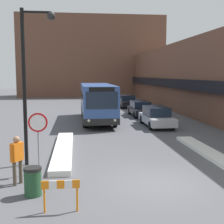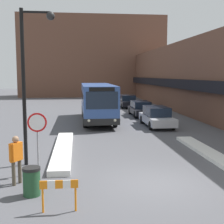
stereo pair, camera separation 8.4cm
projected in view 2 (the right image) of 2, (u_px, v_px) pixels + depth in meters
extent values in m
plane|color=#515156|center=(157.00, 184.00, 11.35)|extent=(160.00, 160.00, 0.00)
cube|color=brown|center=(190.00, 77.00, 35.70)|extent=(5.00, 60.00, 7.35)
cube|color=black|center=(166.00, 83.00, 35.47)|extent=(0.50, 60.00, 0.90)
cube|color=brown|center=(92.00, 57.00, 57.71)|extent=(26.00, 8.00, 14.35)
cube|color=silver|center=(63.00, 150.00, 16.00)|extent=(0.90, 8.05, 0.25)
cube|color=silver|center=(213.00, 155.00, 14.99)|extent=(0.90, 8.29, 0.18)
cube|color=#335193|center=(97.00, 100.00, 26.39)|extent=(2.52, 10.03, 2.68)
cube|color=black|center=(97.00, 113.00, 26.52)|extent=(2.54, 10.05, 0.47)
cube|color=#192333|center=(97.00, 96.00, 26.34)|extent=(2.54, 9.23, 0.74)
cube|color=#192333|center=(102.00, 100.00, 21.38)|extent=(2.22, 0.03, 1.20)
cube|color=black|center=(102.00, 89.00, 21.29)|extent=(1.76, 0.03, 0.28)
sphere|color=#F2EAC6|center=(89.00, 121.00, 21.44)|extent=(0.20, 0.20, 0.20)
sphere|color=#F2EAC6|center=(115.00, 120.00, 21.64)|extent=(0.20, 0.20, 0.20)
cylinder|color=black|center=(85.00, 121.00, 23.34)|extent=(0.28, 1.06, 1.06)
cylinder|color=black|center=(115.00, 120.00, 23.59)|extent=(0.28, 1.06, 1.06)
cylinder|color=black|center=(83.00, 111.00, 29.48)|extent=(0.28, 1.06, 1.06)
cylinder|color=black|center=(107.00, 111.00, 29.73)|extent=(0.28, 1.06, 1.06)
cube|color=#B7B7BC|center=(157.00, 119.00, 23.90)|extent=(1.83, 4.88, 0.57)
cube|color=#192333|center=(157.00, 111.00, 23.94)|extent=(1.61, 2.68, 0.68)
cylinder|color=black|center=(173.00, 125.00, 22.52)|extent=(0.20, 0.65, 0.65)
cylinder|color=black|center=(151.00, 126.00, 22.34)|extent=(0.20, 0.65, 0.65)
cylinder|color=black|center=(162.00, 119.00, 25.51)|extent=(0.20, 0.65, 0.65)
cylinder|color=black|center=(142.00, 120.00, 25.32)|extent=(0.20, 0.65, 0.65)
cube|color=black|center=(141.00, 111.00, 29.92)|extent=(1.77, 4.70, 0.52)
cube|color=#192333|center=(141.00, 104.00, 29.97)|extent=(1.56, 2.59, 0.64)
cylinder|color=black|center=(153.00, 114.00, 28.59)|extent=(0.20, 0.66, 0.66)
cylinder|color=black|center=(135.00, 115.00, 28.42)|extent=(0.20, 0.66, 0.66)
cylinder|color=black|center=(146.00, 111.00, 31.47)|extent=(0.20, 0.66, 0.66)
cylinder|color=black|center=(130.00, 111.00, 31.29)|extent=(0.20, 0.66, 0.66)
cube|color=black|center=(128.00, 103.00, 37.78)|extent=(1.87, 4.30, 0.57)
cube|color=#192333|center=(127.00, 98.00, 37.81)|extent=(1.65, 2.37, 0.68)
cylinder|color=black|center=(137.00, 106.00, 36.58)|extent=(0.20, 0.63, 0.63)
cylinder|color=black|center=(122.00, 106.00, 36.39)|extent=(0.20, 0.63, 0.63)
cylinder|color=black|center=(133.00, 104.00, 39.21)|extent=(0.20, 0.63, 0.63)
cylinder|color=black|center=(119.00, 104.00, 39.03)|extent=(0.20, 0.63, 0.63)
cylinder|color=gray|center=(38.00, 144.00, 12.37)|extent=(0.07, 0.07, 2.46)
cylinder|color=red|center=(37.00, 122.00, 12.25)|extent=(0.76, 0.03, 0.76)
cylinder|color=white|center=(37.00, 122.00, 12.23)|extent=(0.62, 0.02, 0.62)
cylinder|color=black|center=(24.00, 89.00, 13.35)|extent=(0.16, 0.16, 6.71)
cylinder|color=black|center=(36.00, 12.00, 13.03)|extent=(1.20, 0.10, 0.10)
sphere|color=black|center=(51.00, 16.00, 13.12)|extent=(0.36, 0.36, 0.36)
cylinder|color=brown|center=(14.00, 174.00, 11.11)|extent=(0.13, 0.13, 0.88)
cylinder|color=brown|center=(20.00, 171.00, 11.39)|extent=(0.13, 0.13, 0.88)
cube|color=orange|center=(16.00, 152.00, 11.16)|extent=(0.44, 0.52, 0.66)
sphere|color=#9E7556|center=(16.00, 139.00, 11.11)|extent=(0.24, 0.24, 0.24)
cylinder|color=orange|center=(11.00, 154.00, 10.95)|extent=(0.10, 0.10, 0.62)
cylinder|color=orange|center=(21.00, 151.00, 11.38)|extent=(0.10, 0.10, 0.62)
cylinder|color=#234C2D|center=(32.00, 183.00, 10.20)|extent=(0.56, 0.56, 0.85)
cylinder|color=black|center=(31.00, 169.00, 10.15)|extent=(0.59, 0.59, 0.10)
cylinder|color=orange|center=(43.00, 201.00, 8.93)|extent=(0.06, 0.06, 0.70)
cylinder|color=orange|center=(76.00, 199.00, 9.04)|extent=(0.06, 0.06, 0.70)
cube|color=orange|center=(43.00, 185.00, 8.88)|extent=(0.22, 0.04, 0.24)
cube|color=white|center=(51.00, 185.00, 8.91)|extent=(0.22, 0.04, 0.24)
cube|color=orange|center=(59.00, 184.00, 8.93)|extent=(0.22, 0.04, 0.24)
cube|color=white|center=(67.00, 184.00, 8.95)|extent=(0.22, 0.04, 0.24)
cube|color=orange|center=(74.00, 184.00, 8.98)|extent=(0.22, 0.04, 0.24)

